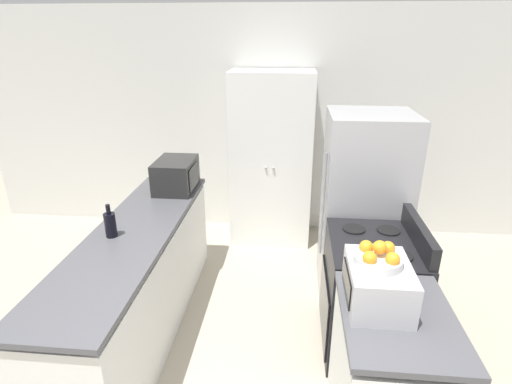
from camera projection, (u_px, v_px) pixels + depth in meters
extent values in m
cube|color=silver|center=(268.00, 124.00, 4.69)|extent=(7.00, 0.06, 2.60)
cube|color=silver|center=(139.00, 286.00, 3.19)|extent=(0.58, 2.35, 0.84)
cube|color=#4C4C51|center=(133.00, 233.00, 3.02)|extent=(0.60, 2.39, 0.04)
cube|color=silver|center=(388.00, 384.00, 2.30)|extent=(0.58, 0.77, 0.84)
cube|color=#4C4C51|center=(399.00, 318.00, 2.12)|extent=(0.60, 0.79, 0.04)
cube|color=white|center=(271.00, 160.00, 4.50)|extent=(0.90, 0.56, 1.94)
sphere|color=#B2B2B7|center=(266.00, 168.00, 4.23)|extent=(0.03, 0.03, 0.03)
sphere|color=#B2B2B7|center=(273.00, 168.00, 4.22)|extent=(0.03, 0.03, 0.03)
cube|color=black|center=(369.00, 295.00, 3.02)|extent=(0.64, 0.77, 0.91)
cube|color=black|center=(324.00, 305.00, 3.09)|extent=(0.02, 0.67, 0.50)
cube|color=black|center=(419.00, 234.00, 2.80)|extent=(0.06, 0.73, 0.16)
cylinder|color=black|center=(361.00, 254.00, 2.69)|extent=(0.17, 0.17, 0.01)
cylinder|color=black|center=(354.00, 229.00, 3.03)|extent=(0.17, 0.17, 0.01)
cylinder|color=black|center=(400.00, 256.00, 2.67)|extent=(0.17, 0.17, 0.01)
cylinder|color=black|center=(388.00, 230.00, 3.01)|extent=(0.17, 0.17, 0.01)
cube|color=#A3A3A8|center=(363.00, 207.00, 3.58)|extent=(0.71, 0.70, 1.69)
cylinder|color=gray|center=(323.00, 205.00, 3.41)|extent=(0.02, 0.02, 0.93)
cube|color=black|center=(176.00, 175.00, 3.76)|extent=(0.35, 0.47, 0.29)
cube|color=black|center=(193.00, 177.00, 3.71)|extent=(0.01, 0.29, 0.21)
cylinder|color=black|center=(110.00, 225.00, 2.90)|extent=(0.08, 0.08, 0.18)
cylinder|color=black|center=(108.00, 209.00, 2.86)|extent=(0.03, 0.03, 0.07)
cube|color=#B2B2B7|center=(378.00, 284.00, 2.17)|extent=(0.33, 0.43, 0.24)
cube|color=black|center=(347.00, 283.00, 2.18)|extent=(0.01, 0.30, 0.15)
cylinder|color=silver|center=(378.00, 260.00, 2.13)|extent=(0.26, 0.26, 0.05)
sphere|color=orange|center=(388.00, 248.00, 2.16)|extent=(0.07, 0.07, 0.07)
sphere|color=orange|center=(366.00, 247.00, 2.17)|extent=(0.07, 0.07, 0.07)
sphere|color=orange|center=(370.00, 258.00, 2.06)|extent=(0.07, 0.07, 0.07)
sphere|color=orange|center=(393.00, 259.00, 2.05)|extent=(0.07, 0.07, 0.07)
sphere|color=orange|center=(380.00, 247.00, 2.10)|extent=(0.07, 0.07, 0.07)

